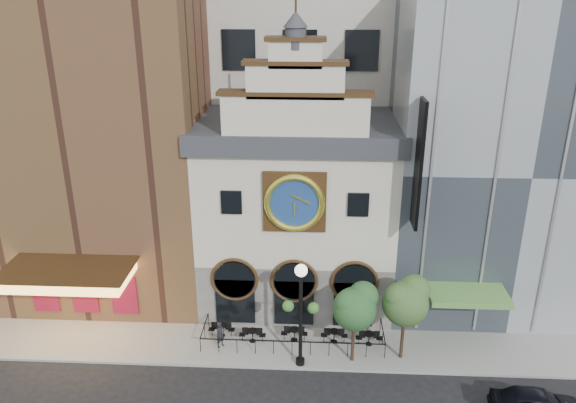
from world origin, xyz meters
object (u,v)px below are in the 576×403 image
at_px(bistro_0, 222,329).
at_px(pedestrian, 220,334).
at_px(tree_left, 355,306).
at_px(bistro_2, 294,333).
at_px(bistro_1, 252,335).
at_px(bistro_4, 369,338).
at_px(lamppost, 301,304).
at_px(tree_right, 406,300).
at_px(bistro_3, 334,335).

bearing_deg(bistro_0, pedestrian, -84.11).
bearing_deg(tree_left, bistro_2, 153.40).
xyz_separation_m(bistro_1, pedestrian, (-1.82, -0.58, 0.35)).
height_order(bistro_4, lamppost, lamppost).
height_order(bistro_2, tree_right, tree_right).
bearing_deg(bistro_4, lamppost, -153.29).
height_order(bistro_1, tree_left, tree_left).
xyz_separation_m(bistro_3, pedestrian, (-6.67, -0.77, 0.35)).
relative_size(bistro_3, tree_left, 0.33).
bearing_deg(bistro_3, bistro_0, 177.65).
bearing_deg(tree_left, bistro_0, 166.27).
xyz_separation_m(bistro_0, tree_left, (7.80, -1.91, 3.09)).
relative_size(pedestrian, tree_right, 0.32).
bearing_deg(pedestrian, lamppost, -64.41).
bearing_deg(tree_right, lamppost, -170.81).
xyz_separation_m(bistro_2, bistro_4, (4.43, -0.22, 0.00)).
bearing_deg(bistro_2, tree_left, -26.60).
bearing_deg(tree_right, bistro_0, 171.94).
bearing_deg(bistro_2, lamppost, -79.16).
bearing_deg(pedestrian, bistro_1, -30.35).
distance_m(bistro_2, bistro_3, 2.37).
bearing_deg(bistro_2, tree_right, -11.81).
bearing_deg(bistro_3, tree_left, -57.79).
relative_size(bistro_2, pedestrian, 0.97).
relative_size(bistro_1, tree_right, 0.31).
distance_m(bistro_3, tree_left, 3.64).
distance_m(pedestrian, tree_right, 10.90).
distance_m(bistro_4, pedestrian, 8.75).
relative_size(lamppost, tree_right, 1.23).
bearing_deg(bistro_4, tree_right, -31.42).
bearing_deg(tree_left, lamppost, -169.92).
distance_m(bistro_0, bistro_2, 4.41).
xyz_separation_m(bistro_3, tree_left, (1.03, -1.63, 3.09)).
distance_m(bistro_2, pedestrian, 4.39).
bearing_deg(lamppost, tree_right, 14.68).
bearing_deg(pedestrian, tree_left, -54.40).
height_order(bistro_2, lamppost, lamppost).
relative_size(bistro_2, bistro_3, 1.00).
bearing_deg(bistro_3, bistro_1, -177.77).
height_order(bistro_0, lamppost, lamppost).
xyz_separation_m(bistro_0, lamppost, (4.83, -2.44, 3.42)).
relative_size(bistro_1, bistro_2, 1.00).
bearing_deg(bistro_1, pedestrian, -162.35).
xyz_separation_m(bistro_1, bistro_2, (2.48, 0.26, 0.00)).
height_order(bistro_2, bistro_3, same).
bearing_deg(lamppost, tree_left, 15.56).
height_order(bistro_1, bistro_3, same).
height_order(bistro_0, bistro_4, same).
bearing_deg(pedestrian, bistro_0, 47.88).
height_order(pedestrian, lamppost, lamppost).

